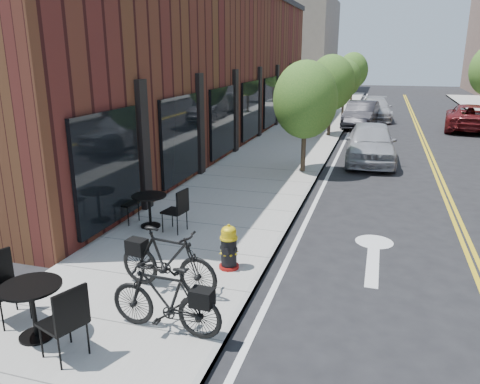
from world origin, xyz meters
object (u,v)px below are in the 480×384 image
(bistro_set_c, at_px, (150,206))
(parked_car_a, at_px, (371,143))
(parked_car_b, at_px, (361,114))
(bicycle_left, at_px, (165,299))
(bicycle_right, at_px, (168,260))
(bistro_set_b, at_px, (33,303))
(parked_car_c, at_px, (375,109))
(fire_hydrant, at_px, (229,248))
(parked_car_far, at_px, (469,117))

(bistro_set_c, relative_size, parked_car_a, 0.42)
(parked_car_a, relative_size, parked_car_b, 1.01)
(bicycle_left, bearing_deg, parked_car_a, 172.49)
(bicycle_left, relative_size, parked_car_a, 0.39)
(bistro_set_c, bearing_deg, parked_car_b, 86.48)
(bistro_set_c, bearing_deg, bicycle_left, -51.07)
(bicycle_right, relative_size, bistro_set_b, 0.94)
(parked_car_a, bearing_deg, bistro_set_b, -109.95)
(bicycle_right, bearing_deg, parked_car_b, 1.59)
(bicycle_right, bearing_deg, parked_car_a, -6.54)
(bicycle_left, height_order, parked_car_a, parked_car_a)
(parked_car_c, bearing_deg, bicycle_right, -100.74)
(fire_hydrant, relative_size, bicycle_left, 0.50)
(parked_car_b, relative_size, parked_car_far, 0.88)
(bicycle_right, bearing_deg, fire_hydrant, -24.48)
(parked_car_a, bearing_deg, fire_hydrant, -104.68)
(bistro_set_c, height_order, parked_car_c, parked_car_c)
(parked_car_a, xyz_separation_m, parked_car_far, (4.99, 9.86, -0.06))
(parked_car_b, distance_m, parked_car_far, 5.83)
(parked_car_a, height_order, parked_car_far, parked_car_a)
(bicycle_left, xyz_separation_m, bicycle_right, (-0.51, 1.16, 0.04))
(parked_car_c, xyz_separation_m, parked_car_far, (5.10, -2.84, 0.03))
(parked_car_b, xyz_separation_m, parked_car_far, (5.79, 0.69, -0.03))
(parked_car_b, bearing_deg, parked_car_c, 84.25)
(bicycle_right, distance_m, parked_car_b, 21.27)
(bicycle_right, relative_size, parked_car_a, 0.42)
(bicycle_right, xyz_separation_m, parked_car_b, (2.21, 21.16, 0.05))
(bicycle_left, bearing_deg, parked_car_b, 178.91)
(bicycle_left, bearing_deg, fire_hydrant, 177.78)
(parked_car_b, bearing_deg, fire_hydrant, -88.92)
(parked_car_a, height_order, parked_car_c, parked_car_a)
(parked_car_b, relative_size, parked_car_c, 0.95)
(fire_hydrant, xyz_separation_m, parked_car_far, (7.27, 20.68, 0.18))
(parked_car_a, bearing_deg, parked_car_c, 87.71)
(fire_hydrant, relative_size, parked_car_a, 0.20)
(bicycle_right, xyz_separation_m, parked_car_far, (7.99, 21.84, 0.02))
(bistro_set_b, xyz_separation_m, bistro_set_c, (-0.52, 4.62, -0.03))
(bicycle_right, xyz_separation_m, parked_car_a, (3.01, 11.98, 0.08))
(bistro_set_b, bearing_deg, parked_car_c, 101.38)
(fire_hydrant, xyz_separation_m, bicycle_right, (-0.73, -1.16, 0.15))
(bistro_set_c, distance_m, parked_car_far, 21.43)
(bistro_set_b, xyz_separation_m, parked_car_far, (9.26, 23.69, 0.06))
(bistro_set_b, relative_size, bistro_set_c, 1.06)
(bicycle_left, relative_size, parked_car_far, 0.35)
(parked_car_a, relative_size, parked_car_far, 0.88)
(parked_car_far, bearing_deg, fire_hydrant, 77.37)
(bicycle_right, height_order, parked_car_a, parked_car_a)
(bicycle_left, height_order, parked_car_c, parked_car_c)
(bicycle_right, distance_m, bistro_set_b, 2.23)
(fire_hydrant, height_order, bistro_set_b, bistro_set_b)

